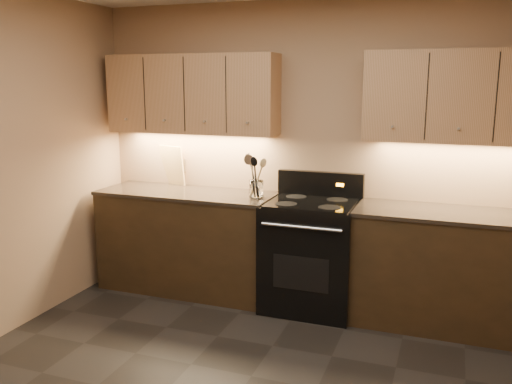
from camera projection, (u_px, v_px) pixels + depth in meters
wall_back at (313, 153)px, 4.75m from camera, size 4.00×0.04×2.60m
counter_left at (188, 241)px, 5.02m from camera, size 1.62×0.62×0.93m
counter_right at (448, 269)px, 4.25m from camera, size 1.46×0.62×0.93m
stove at (311, 253)px, 4.60m from camera, size 0.76×0.68×1.14m
upper_cab_left at (192, 94)px, 4.88m from camera, size 1.60×0.30×0.70m
upper_cab_right at (461, 97)px, 4.12m from camera, size 1.44×0.30×0.70m
outlet_plate at (182, 165)px, 5.22m from camera, size 0.08×0.01×0.12m
utensil_crock at (256, 189)px, 4.67m from camera, size 0.13×0.13×0.15m
cutting_board at (172, 165)px, 5.23m from camera, size 0.30×0.14×0.38m
wooden_spoon at (252, 176)px, 4.66m from camera, size 0.17×0.08×0.33m
black_spoon at (258, 175)px, 4.66m from camera, size 0.07×0.17×0.36m
black_turner at (255, 176)px, 4.62m from camera, size 0.16×0.17×0.37m
steel_spatula at (260, 173)px, 4.65m from camera, size 0.22×0.13×0.39m
steel_skimmer at (260, 176)px, 4.63m from camera, size 0.20×0.11×0.36m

